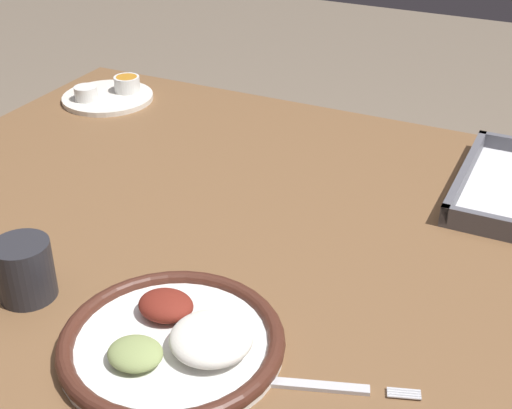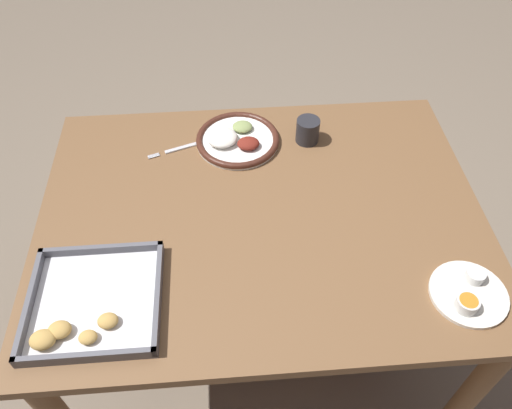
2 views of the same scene
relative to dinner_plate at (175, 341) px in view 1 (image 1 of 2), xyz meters
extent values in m
cube|color=brown|center=(-0.05, 0.29, -0.03)|extent=(1.20, 0.90, 0.03)
cylinder|color=brown|center=(-0.60, 0.69, -0.40)|extent=(0.06, 0.06, 0.71)
cylinder|color=white|center=(0.00, 0.00, -0.01)|extent=(0.25, 0.25, 0.01)
torus|color=#472319|center=(0.00, 0.00, 0.00)|extent=(0.26, 0.26, 0.02)
ellipsoid|color=white|center=(0.04, 0.01, 0.02)|extent=(0.09, 0.09, 0.03)
ellipsoid|color=maroon|center=(-0.03, 0.04, 0.01)|extent=(0.07, 0.06, 0.03)
ellipsoid|color=#8C9E5B|center=(-0.02, -0.05, 0.01)|extent=(0.06, 0.06, 0.02)
cube|color=silver|center=(0.15, 0.01, -0.01)|extent=(0.15, 0.06, 0.00)
cylinder|color=silver|center=(0.25, 0.04, -0.01)|extent=(0.03, 0.01, 0.00)
cylinder|color=silver|center=(0.25, 0.04, -0.01)|extent=(0.03, 0.01, 0.00)
cylinder|color=silver|center=(0.25, 0.05, -0.01)|extent=(0.03, 0.01, 0.00)
cylinder|color=silver|center=(0.25, 0.05, -0.01)|extent=(0.03, 0.01, 0.00)
cylinder|color=white|center=(-0.52, 0.58, -0.01)|extent=(0.18, 0.18, 0.01)
cylinder|color=silver|center=(-0.54, 0.54, 0.01)|extent=(0.05, 0.05, 0.03)
cylinder|color=#51992D|center=(-0.54, 0.54, 0.02)|extent=(0.04, 0.04, 0.01)
cylinder|color=silver|center=(-0.49, 0.62, 0.01)|extent=(0.05, 0.05, 0.03)
cylinder|color=#C67F23|center=(-0.49, 0.62, 0.03)|extent=(0.04, 0.04, 0.01)
cube|color=#595960|center=(0.21, 0.54, 0.01)|extent=(0.01, 0.29, 0.03)
cylinder|color=#28282D|center=(-0.22, 0.01, 0.03)|extent=(0.07, 0.07, 0.08)
camera|label=1|loc=(0.35, -0.51, 0.53)|focal=50.00mm
camera|label=2|loc=(0.03, 1.16, 1.01)|focal=35.00mm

